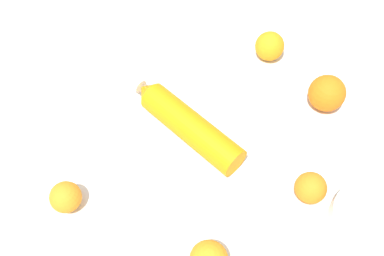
{
  "coord_description": "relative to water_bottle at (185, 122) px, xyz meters",
  "views": [
    {
      "loc": [
        0.38,
        0.38,
        0.81
      ],
      "look_at": [
        0.03,
        -0.01,
        0.03
      ],
      "focal_mm": 40.45,
      "sensor_mm": 36.0,
      "label": 1
    }
  ],
  "objects": [
    {
      "name": "ceramic_bowl",
      "position": [
        -0.11,
        0.4,
        -0.01
      ],
      "size": [
        0.15,
        0.15,
        0.05
      ],
      "primitive_type": "cylinder",
      "color": "white",
      "rests_on": "ground_plane"
    },
    {
      "name": "orange_4",
      "position": [
        -0.08,
        0.28,
        -0.0
      ],
      "size": [
        0.06,
        0.06,
        0.06
      ],
      "primitive_type": "sphere",
      "color": "orange",
      "rests_on": "ground_plane"
    },
    {
      "name": "orange_0",
      "position": [
        -0.29,
        0.16,
        0.01
      ],
      "size": [
        0.08,
        0.08,
        0.08
      ],
      "primitive_type": "sphere",
      "color": "orange",
      "rests_on": "ground_plane"
    },
    {
      "name": "orange_2",
      "position": [
        -0.31,
        -0.03,
        0.0
      ],
      "size": [
        0.07,
        0.07,
        0.07
      ],
      "primitive_type": "sphere",
      "color": "orange",
      "rests_on": "ground_plane"
    },
    {
      "name": "ground_plane",
      "position": [
        -0.03,
        0.03,
        -0.03
      ],
      "size": [
        2.4,
        2.4,
        0.0
      ],
      "primitive_type": "plane",
      "color": "silver"
    },
    {
      "name": "water_bottle",
      "position": [
        0.0,
        0.0,
        0.0
      ],
      "size": [
        0.08,
        0.31,
        0.07
      ],
      "rotation": [
        0.0,
        0.0,
        4.78
      ],
      "color": "orange",
      "rests_on": "ground_plane"
    },
    {
      "name": "orange_1",
      "position": [
        0.29,
        -0.03,
        -0.0
      ],
      "size": [
        0.06,
        0.06,
        0.06
      ],
      "primitive_type": "sphere",
      "color": "orange",
      "rests_on": "ground_plane"
    }
  ]
}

